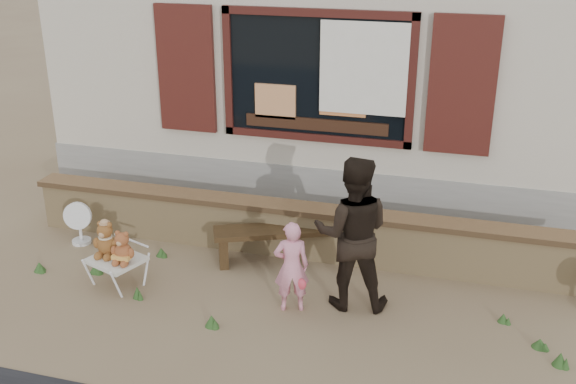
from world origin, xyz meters
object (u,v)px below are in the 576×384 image
(folding_chair, at_px, (116,261))
(teddy_bear_right, at_px, (123,246))
(bench, at_px, (285,236))
(adult, at_px, (352,233))
(child, at_px, (291,267))
(teddy_bear_left, at_px, (106,238))

(folding_chair, bearing_deg, teddy_bear_right, -0.00)
(bench, xyz_separation_m, adult, (0.96, -0.77, 0.53))
(folding_chair, height_order, child, child)
(teddy_bear_left, relative_size, teddy_bear_right, 1.11)
(folding_chair, distance_m, teddy_bear_left, 0.28)
(adult, bearing_deg, bench, -48.21)
(child, bearing_deg, teddy_bear_right, -15.47)
(bench, height_order, folding_chair, bench)
(teddy_bear_left, distance_m, adult, 2.80)
(teddy_bear_left, bearing_deg, bench, 50.45)
(teddy_bear_left, distance_m, teddy_bear_right, 0.28)
(folding_chair, bearing_deg, child, 21.69)
(folding_chair, xyz_separation_m, child, (2.05, 0.05, 0.20))
(adult, bearing_deg, teddy_bear_left, -3.50)
(bench, bearing_deg, teddy_bear_left, -173.23)
(folding_chair, distance_m, teddy_bear_right, 0.27)
(teddy_bear_left, relative_size, child, 0.42)
(bench, bearing_deg, folding_chair, -170.16)
(folding_chair, bearing_deg, bench, 53.53)
(adult, bearing_deg, teddy_bear_right, -0.73)
(child, bearing_deg, teddy_bear_left, -18.37)
(child, xyz_separation_m, adult, (0.59, 0.28, 0.34))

